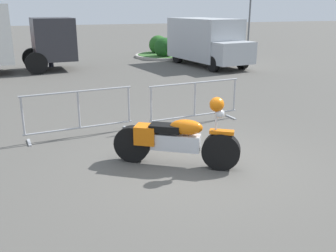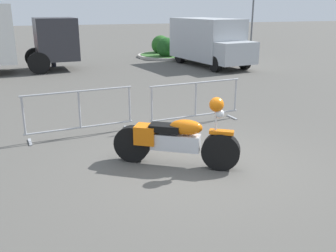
% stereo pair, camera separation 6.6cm
% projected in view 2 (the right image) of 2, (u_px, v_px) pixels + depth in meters
% --- Properties ---
extents(ground_plane, '(120.00, 120.00, 0.00)m').
position_uv_depth(ground_plane, '(198.00, 164.00, 7.10)').
color(ground_plane, '#54514C').
extents(motorcycle, '(2.09, 1.49, 1.35)m').
position_uv_depth(motorcycle, '(175.00, 139.00, 6.92)').
color(motorcycle, black).
rests_on(motorcycle, ground).
extents(crowd_barrier_near, '(2.49, 0.63, 1.07)m').
position_uv_depth(crowd_barrier_near, '(80.00, 113.00, 8.50)').
color(crowd_barrier_near, '#9EA0A5').
rests_on(crowd_barrier_near, ground).
extents(crowd_barrier_far, '(2.49, 0.63, 1.07)m').
position_uv_depth(crowd_barrier_far, '(196.00, 102.00, 9.44)').
color(crowd_barrier_far, '#9EA0A5').
rests_on(crowd_barrier_far, ground).
extents(delivery_van, '(2.61, 5.22, 2.31)m').
position_uv_depth(delivery_van, '(209.00, 41.00, 18.73)').
color(delivery_van, '#B2B7BC').
rests_on(delivery_van, ground).
extents(pedestrian, '(0.40, 0.40, 1.69)m').
position_uv_depth(pedestrian, '(52.00, 48.00, 18.45)').
color(pedestrian, '#262838').
rests_on(pedestrian, ground).
extents(planter_island, '(3.81, 3.81, 1.20)m').
position_uv_depth(planter_island, '(166.00, 50.00, 22.28)').
color(planter_island, '#ADA89E').
rests_on(planter_island, ground).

